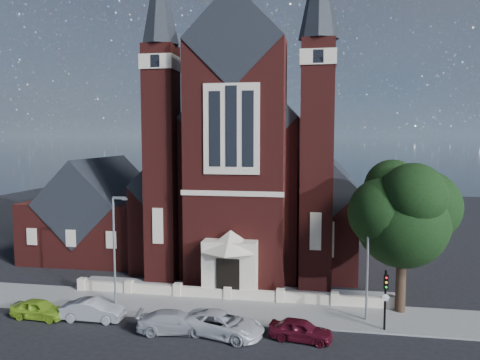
# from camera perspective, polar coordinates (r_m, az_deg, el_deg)

# --- Properties ---
(ground) EXTENTS (120.00, 120.00, 0.00)m
(ground) POSITION_cam_1_polar(r_m,az_deg,el_deg) (44.82, 0.71, -10.77)
(ground) COLOR black
(ground) RESTS_ON ground
(pavement_strip) EXTENTS (60.00, 5.00, 0.12)m
(pavement_strip) POSITION_cam_1_polar(r_m,az_deg,el_deg) (35.02, -2.14, -15.46)
(pavement_strip) COLOR slate
(pavement_strip) RESTS_ON ground
(forecourt_paving) EXTENTS (26.00, 3.00, 0.14)m
(forecourt_paving) POSITION_cam_1_polar(r_m,az_deg,el_deg) (38.71, -0.87, -13.40)
(forecourt_paving) COLOR slate
(forecourt_paving) RESTS_ON ground
(forecourt_wall) EXTENTS (24.00, 0.40, 0.90)m
(forecourt_wall) POSITION_cam_1_polar(r_m,az_deg,el_deg) (36.86, -1.47, -14.38)
(forecourt_wall) COLOR beige
(forecourt_wall) RESTS_ON ground
(church) EXTENTS (20.01, 34.90, 29.20)m
(church) POSITION_cam_1_polar(r_m,az_deg,el_deg) (51.09, 2.14, 0.56)
(church) COLOR #501915
(church) RESTS_ON ground
(parish_hall) EXTENTS (12.00, 12.20, 10.24)m
(parish_hall) POSITION_cam_1_polar(r_m,az_deg,el_deg) (51.62, -16.59, -4.28)
(parish_hall) COLOR #501915
(parish_hall) RESTS_ON ground
(street_tree) EXTENTS (6.40, 6.60, 10.70)m
(street_tree) POSITION_cam_1_polar(r_m,az_deg,el_deg) (34.15, 19.48, -4.20)
(street_tree) COLOR black
(street_tree) RESTS_ON ground
(street_lamp_left) EXTENTS (1.16, 0.22, 8.09)m
(street_lamp_left) POSITION_cam_1_polar(r_m,az_deg,el_deg) (35.67, -14.97, -7.54)
(street_lamp_left) COLOR gray
(street_lamp_left) RESTS_ON ground
(street_lamp_right) EXTENTS (1.16, 0.22, 8.09)m
(street_lamp_right) POSITION_cam_1_polar(r_m,az_deg,el_deg) (32.63, 15.46, -8.75)
(street_lamp_right) COLOR gray
(street_lamp_right) RESTS_ON ground
(traffic_signal) EXTENTS (0.28, 0.42, 4.00)m
(traffic_signal) POSITION_cam_1_polar(r_m,az_deg,el_deg) (31.79, 17.32, -12.97)
(traffic_signal) COLOR black
(traffic_signal) RESTS_ON ground
(car_lime_van) EXTENTS (3.98, 1.80, 1.32)m
(car_lime_van) POSITION_cam_1_polar(r_m,az_deg,el_deg) (35.91, -23.28, -14.24)
(car_lime_van) COLOR #89B724
(car_lime_van) RESTS_ON ground
(car_silver_a) EXTENTS (4.31, 1.62, 1.41)m
(car_silver_a) POSITION_cam_1_polar(r_m,az_deg,el_deg) (34.32, -17.50, -14.91)
(car_silver_a) COLOR gray
(car_silver_a) RESTS_ON ground
(car_silver_b) EXTENTS (4.96, 2.64, 1.37)m
(car_silver_b) POSITION_cam_1_polar(r_m,az_deg,el_deg) (31.30, -8.00, -16.76)
(car_silver_b) COLOR #A6A8AE
(car_silver_b) RESTS_ON ground
(car_white_suv) EXTENTS (5.78, 3.81, 1.48)m
(car_white_suv) POSITION_cam_1_polar(r_m,az_deg,el_deg) (30.59, -2.11, -17.14)
(car_white_suv) COLOR silver
(car_white_suv) RESTS_ON ground
(car_dark_red) EXTENTS (4.08, 2.15, 1.32)m
(car_dark_red) POSITION_cam_1_polar(r_m,az_deg,el_deg) (30.19, 7.42, -17.66)
(car_dark_red) COLOR #4F0D1B
(car_dark_red) RESTS_ON ground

